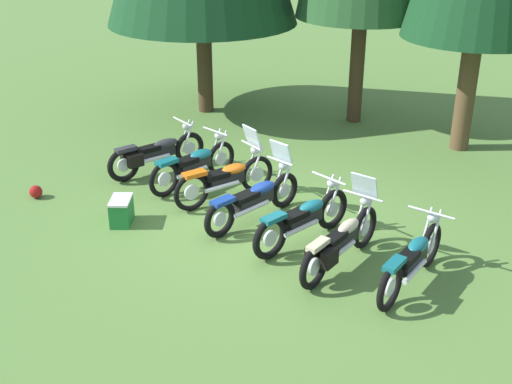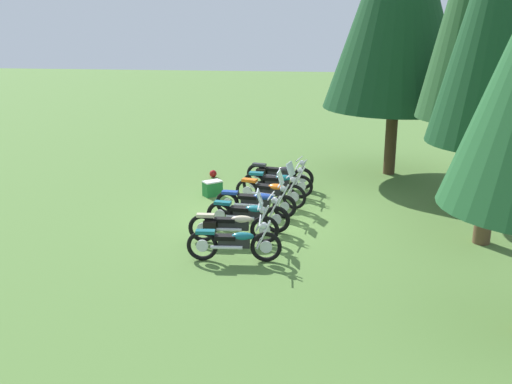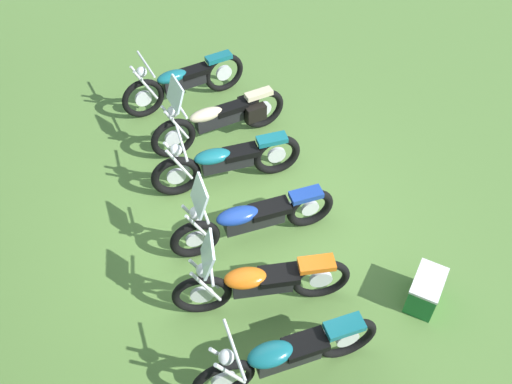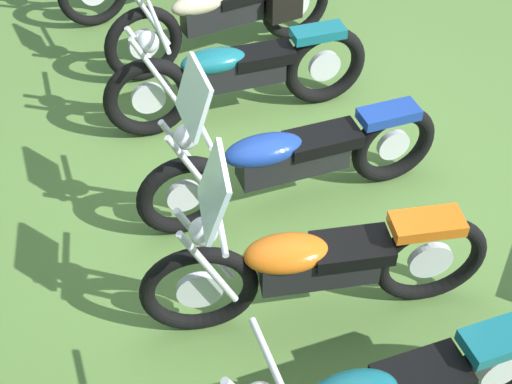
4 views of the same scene
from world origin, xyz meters
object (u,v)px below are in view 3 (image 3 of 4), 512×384
object	(u,v)px
motorcycle_5	(221,118)
motorcycle_4	(226,161)
motorcycle_3	(251,218)
motorcycle_6	(183,81)
picnic_cooler	(425,290)
motorcycle_2	(260,282)
motorcycle_1	(286,355)

from	to	relation	value
motorcycle_5	motorcycle_4	bearing A→B (deg)	70.78
motorcycle_3	motorcycle_6	size ratio (longest dim) A/B	1.05
motorcycle_3	motorcycle_5	bearing A→B (deg)	-95.03
motorcycle_5	picnic_cooler	xyz separation A→B (m)	(-3.82, -1.19, -0.23)
motorcycle_4	picnic_cooler	size ratio (longest dim) A/B	3.43
motorcycle_2	motorcycle_5	bearing A→B (deg)	-87.30
motorcycle_1	motorcycle_3	size ratio (longest dim) A/B	0.95
motorcycle_1	picnic_cooler	distance (m)	2.04
picnic_cooler	motorcycle_6	bearing A→B (deg)	15.92
motorcycle_6	motorcycle_1	bearing A→B (deg)	79.72
motorcycle_4	picnic_cooler	bearing A→B (deg)	124.60
motorcycle_1	motorcycle_6	bearing A→B (deg)	-91.48
motorcycle_1	picnic_cooler	xyz separation A→B (m)	(0.14, -2.02, -0.22)
motorcycle_3	motorcycle_6	distance (m)	3.16
motorcycle_1	motorcycle_2	size ratio (longest dim) A/B	1.03
motorcycle_6	picnic_cooler	distance (m)	5.15
motorcycle_1	motorcycle_3	world-z (taller)	motorcycle_3
motorcycle_1	motorcycle_4	xyz separation A→B (m)	(3.06, -0.54, -0.01)
motorcycle_4	motorcycle_6	bearing A→B (deg)	-84.00
motorcycle_4	motorcycle_5	distance (m)	0.95
motorcycle_1	motorcycle_5	bearing A→B (deg)	-96.45
motorcycle_1	motorcycle_4	world-z (taller)	motorcycle_4
motorcycle_1	motorcycle_6	distance (m)	5.13
motorcycle_5	motorcycle_6	xyz separation A→B (m)	(1.13, 0.22, -0.01)
motorcycle_2	motorcycle_6	xyz separation A→B (m)	(4.12, -0.48, -0.03)
motorcycle_1	motorcycle_5	distance (m)	4.05
motorcycle_4	motorcycle_6	xyz separation A→B (m)	(2.03, -0.06, 0.00)
motorcycle_5	motorcycle_1	bearing A→B (deg)	76.28
motorcycle_2	picnic_cooler	distance (m)	2.08
motorcycle_1	motorcycle_2	world-z (taller)	motorcycle_2
motorcycle_2	motorcycle_6	size ratio (longest dim) A/B	0.98
motorcycle_4	picnic_cooler	distance (m)	3.28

